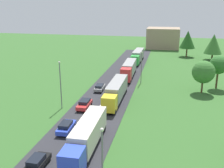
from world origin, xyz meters
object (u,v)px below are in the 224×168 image
(lamppost_third, at_px, (141,66))
(car_fourth, at_px, (84,104))
(car_second, at_px, (37,162))
(lamppost_second, at_px, (60,83))
(truck_fourth, at_px, (138,56))
(tree_birch, at_px, (204,72))
(truck_third, at_px, (129,69))
(lamppost_lead, at_px, (102,161))
(distant_building, at_px, (163,38))
(truck_lead, at_px, (86,136))
(tree_maple, at_px, (219,65))
(truck_second, at_px, (116,91))
(tree_oak, at_px, (213,44))
(tree_pine, at_px, (188,40))
(car_fifth, at_px, (100,87))
(car_third, at_px, (66,127))

(lamppost_third, bearing_deg, car_fourth, -114.70)
(car_second, bearing_deg, lamppost_second, 103.61)
(truck_fourth, relative_size, tree_birch, 1.94)
(truck_third, distance_m, truck_fourth, 18.34)
(lamppost_second, distance_m, lamppost_third, 22.60)
(lamppost_lead, bearing_deg, distant_building, 88.28)
(truck_third, relative_size, lamppost_second, 1.48)
(truck_third, xyz_separation_m, lamppost_second, (-8.81, -23.34, 2.64))
(truck_lead, relative_size, tree_maple, 1.79)
(truck_third, bearing_deg, lamppost_lead, -84.60)
(truck_second, bearing_deg, tree_oak, 62.18)
(truck_second, xyz_separation_m, tree_birch, (16.91, 9.08, 2.37))
(car_fourth, xyz_separation_m, tree_pine, (20.69, 54.01, 5.24))
(car_fourth, bearing_deg, tree_maple, 34.99)
(truck_fourth, distance_m, car_fifth, 30.85)
(tree_oak, relative_size, tree_birch, 1.25)
(tree_pine, bearing_deg, distant_building, 116.84)
(tree_oak, bearing_deg, truck_fourth, -159.50)
(truck_second, relative_size, lamppost_lead, 1.78)
(truck_fourth, bearing_deg, truck_third, -90.19)
(lamppost_second, distance_m, tree_pine, 60.11)
(car_fourth, xyz_separation_m, lamppost_lead, (8.95, -22.16, 3.51))
(lamppost_lead, bearing_deg, car_third, 124.55)
(car_fourth, bearing_deg, distant_building, 80.68)
(truck_third, distance_m, tree_birch, 19.38)
(truck_second, bearing_deg, car_third, -108.62)
(lamppost_second, bearing_deg, truck_second, 31.15)
(lamppost_third, bearing_deg, car_second, -102.34)
(truck_second, xyz_separation_m, car_fifth, (-4.78, 5.78, -1.41))
(truck_fourth, xyz_separation_m, lamppost_second, (-8.87, -41.68, 2.68))
(car_fourth, bearing_deg, truck_third, 78.21)
(tree_oak, xyz_separation_m, distant_building, (-17.00, 21.76, -1.25))
(truck_lead, xyz_separation_m, car_second, (-4.45, -4.98, -1.33))
(car_third, bearing_deg, truck_second, 71.38)
(lamppost_third, height_order, distant_building, distant_building)
(truck_fourth, distance_m, tree_pine, 20.96)
(car_fourth, xyz_separation_m, tree_maple, (25.36, 17.74, 4.51))
(truck_third, bearing_deg, truck_lead, -89.99)
(car_second, bearing_deg, tree_maple, 55.50)
(truck_third, distance_m, lamppost_lead, 45.01)
(truck_third, height_order, tree_pine, tree_pine)
(truck_fourth, xyz_separation_m, tree_pine, (15.92, 13.07, 3.91))
(tree_birch, xyz_separation_m, distant_building, (-10.06, 57.89, -0.38))
(tree_pine, bearing_deg, car_fifth, -115.29)
(truck_fourth, distance_m, car_third, 50.56)
(car_fourth, xyz_separation_m, lamppost_third, (8.34, 18.12, 3.43))
(truck_lead, xyz_separation_m, car_fourth, (-4.73, 13.78, -1.31))
(truck_second, relative_size, tree_oak, 1.60)
(truck_third, bearing_deg, tree_maple, -13.23)
(tree_birch, bearing_deg, truck_second, -151.76)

